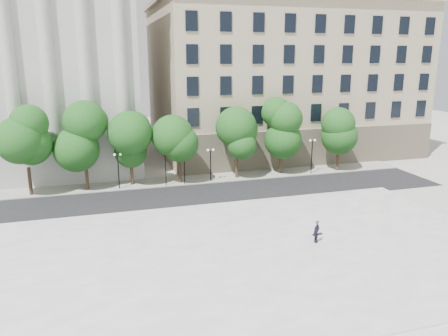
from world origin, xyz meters
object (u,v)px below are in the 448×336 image
(traffic_light_west, at_px, (165,154))
(traffic_light_east, at_px, (184,153))
(person_lying, at_px, (316,240))
(skateboard, at_px, (317,234))

(traffic_light_west, xyz_separation_m, traffic_light_east, (2.11, -0.00, 0.05))
(traffic_light_east, bearing_deg, traffic_light_west, 180.00)
(traffic_light_west, height_order, person_lying, traffic_light_west)
(traffic_light_west, distance_m, person_lying, 21.12)
(traffic_light_west, height_order, skateboard, traffic_light_west)
(person_lying, bearing_deg, traffic_light_east, 69.78)
(traffic_light_west, relative_size, skateboard, 4.98)
(skateboard, bearing_deg, traffic_light_east, 105.01)
(traffic_light_west, relative_size, traffic_light_east, 0.99)
(traffic_light_east, height_order, skateboard, traffic_light_east)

